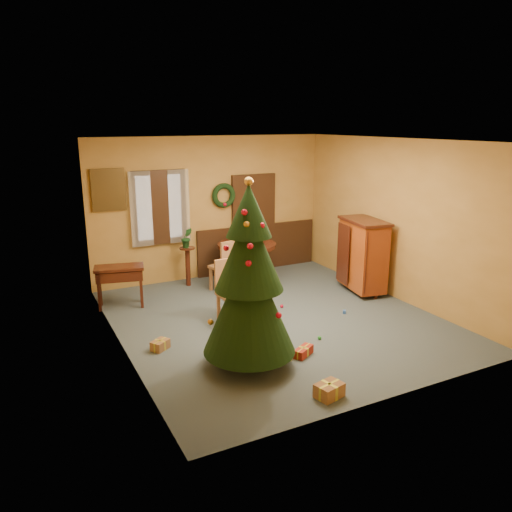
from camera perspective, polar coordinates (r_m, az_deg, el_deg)
room_envelope at (r=10.46m, az=-3.94°, el=3.75°), size 5.50×5.50×5.50m
dining_table at (r=10.06m, az=-1.06°, el=0.11°), size 1.18×1.18×0.81m
urn at (r=9.97m, az=-1.07°, el=2.03°), size 0.28×0.28×0.21m
centerpiece_plant at (r=9.91m, az=-1.07°, el=3.82°), size 0.38×0.33×0.43m
chair_near at (r=8.09m, az=-2.88°, el=-3.77°), size 0.47×0.47×1.04m
chair_far at (r=9.51m, az=-3.40°, el=-0.92°), size 0.55×0.55×1.02m
guitar at (r=7.81m, az=-0.86°, el=-5.45°), size 0.41×0.58×0.84m
plant_stand at (r=9.96m, az=-7.81°, el=-0.67°), size 0.30×0.30×0.78m
stand_plant at (r=9.83m, az=-7.92°, el=2.09°), size 0.24×0.20×0.40m
christmas_tree at (r=6.41m, az=-0.80°, el=-2.86°), size 1.23×1.23×2.53m
writing_desk at (r=9.03m, az=-15.33°, el=-2.25°), size 0.91×0.59×0.74m
sideboard at (r=9.65m, az=12.11°, el=0.27°), size 0.76×1.18×1.41m
gift_a at (r=6.21m, az=8.36°, el=-14.94°), size 0.37×0.30×0.17m
gift_b at (r=7.04m, az=-2.63°, el=-10.66°), size 0.32×0.32×0.24m
gift_c at (r=7.42m, az=-10.89°, el=-9.95°), size 0.31×0.29×0.14m
gift_d at (r=7.15m, az=5.45°, el=-10.81°), size 0.37×0.29×0.12m
toy_a at (r=8.72m, az=10.06°, el=-6.29°), size 0.09×0.09×0.05m
toy_b at (r=7.66m, az=7.27°, el=-9.26°), size 0.06×0.06×0.06m
toy_c at (r=7.03m, az=3.94°, el=-11.58°), size 0.09×0.09×0.05m
toy_d at (r=8.84m, az=2.96°, el=-5.74°), size 0.06×0.06×0.06m
toy_e at (r=8.04m, az=2.70°, el=-7.96°), size 0.09×0.07×0.05m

